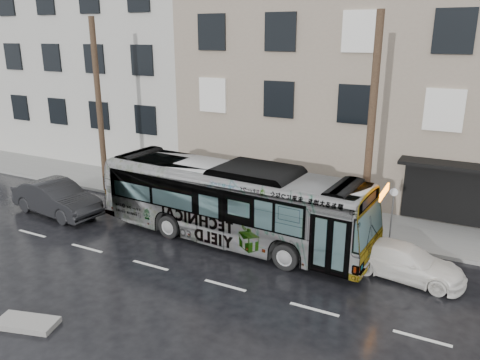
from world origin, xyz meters
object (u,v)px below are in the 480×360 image
at_px(utility_pole_rear, 99,107).
at_px(dark_sedan, 57,198).
at_px(bus, 231,202).
at_px(sign_post, 392,216).
at_px(utility_pole_front, 371,132).
at_px(white_sedan, 405,262).

bearing_deg(utility_pole_rear, dark_sedan, -86.22).
height_order(utility_pole_rear, bus, utility_pole_rear).
relative_size(bus, dark_sedan, 2.44).
xyz_separation_m(sign_post, bus, (-6.05, -2.33, 0.31)).
xyz_separation_m(utility_pole_front, bus, (-4.95, -2.33, -2.99)).
bearing_deg(bus, dark_sedan, 101.91).
bearing_deg(white_sedan, utility_pole_front, 48.90).
bearing_deg(utility_pole_front, sign_post, 0.00).
bearing_deg(dark_sedan, white_sedan, -79.07).
height_order(utility_pole_front, sign_post, utility_pole_front).
bearing_deg(utility_pole_front, bus, -154.84).
xyz_separation_m(utility_pole_front, dark_sedan, (-13.76, -3.57, -3.84)).
relative_size(utility_pole_rear, dark_sedan, 1.84).
distance_m(utility_pole_front, utility_pole_rear, 14.00).
bearing_deg(utility_pole_front, white_sedan, -48.53).
height_order(sign_post, bus, bus).
bearing_deg(sign_post, dark_sedan, -166.48).
relative_size(utility_pole_front, utility_pole_rear, 1.00).
distance_m(utility_pole_rear, sign_post, 15.46).
height_order(utility_pole_front, bus, utility_pole_front).
bearing_deg(white_sedan, utility_pole_rear, 89.22).
relative_size(utility_pole_rear, sign_post, 3.75).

